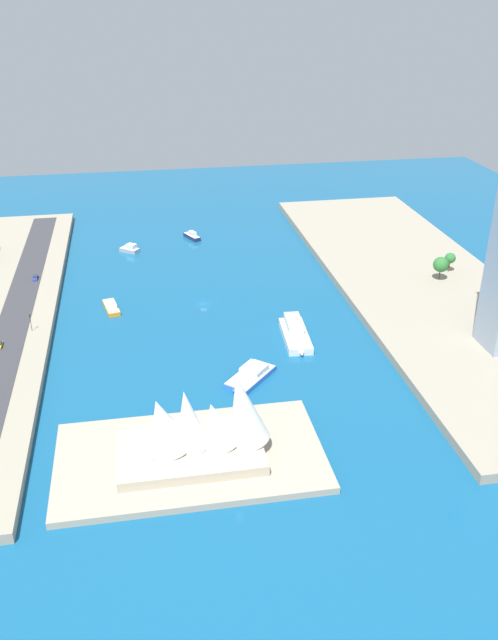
{
  "coord_description": "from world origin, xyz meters",
  "views": [
    {
      "loc": [
        24.11,
        241.0,
        114.67
      ],
      "look_at": [
        -14.54,
        23.01,
        2.97
      ],
      "focal_mm": 37.51,
      "sensor_mm": 36.0,
      "label": 1
    }
  ],
  "objects": [
    {
      "name": "quay_west",
      "position": [
        -92.26,
        0.0,
        1.56
      ],
      "size": [
        70.0,
        240.0,
        3.13
      ],
      "primitive_type": "cube",
      "color": "#9E937F",
      "rests_on": "ground_plane"
    },
    {
      "name": "patrol_launch_navy",
      "position": [
        -3.1,
        -77.37,
        1.39
      ],
      "size": [
        7.98,
        12.6,
        4.05
      ],
      "color": "#1E284C",
      "rests_on": "ground_plane"
    },
    {
      "name": "road_strip",
      "position": [
        71.25,
        0.0,
        3.2
      ],
      "size": [
        11.59,
        228.0,
        0.15
      ],
      "primitive_type": "cube",
      "color": "#38383D",
      "rests_on": "quay_east"
    },
    {
      "name": "catamaran_blue",
      "position": [
        -8.92,
        58.84,
        1.36
      ],
      "size": [
        19.1,
        19.79,
        3.71
      ],
      "color": "blue",
      "rests_on": "ground_plane"
    },
    {
      "name": "opera_landmark",
      "position": [
        12.63,
        96.97,
        10.5
      ],
      "size": [
        40.91,
        25.05,
        24.17
      ],
      "color": "#BCAD93",
      "rests_on": "peninsula_point"
    },
    {
      "name": "ground_plane",
      "position": [
        0.0,
        0.0,
        0.0
      ],
      "size": [
        440.0,
        440.0,
        0.0
      ],
      "primitive_type": "plane",
      "color": "#145684"
    },
    {
      "name": "water_taxi_orange",
      "position": [
        36.14,
        -1.16,
        1.26
      ],
      "size": [
        7.2,
        15.59,
        3.41
      ],
      "color": "orange",
      "rests_on": "ground_plane"
    },
    {
      "name": "yacht_sleek_gray",
      "position": [
        27.88,
        -63.92,
        1.57
      ],
      "size": [
        10.04,
        8.89,
        4.08
      ],
      "color": "#999EA3",
      "rests_on": "ground_plane"
    },
    {
      "name": "peninsula_point",
      "position": [
        14.63,
        96.97,
        1.0
      ],
      "size": [
        71.49,
        39.97,
        2.0
      ],
      "primitive_type": "cube",
      "color": "#A89E89",
      "rests_on": "ground_plane"
    },
    {
      "name": "ferry_white_commuter",
      "position": [
        -29.44,
        34.32,
        2.18
      ],
      "size": [
        10.26,
        26.78,
        5.88
      ],
      "color": "silver",
      "rests_on": "ground_plane"
    },
    {
      "name": "park_tree_cluster",
      "position": [
        -102.01,
        -1.93,
        9.8
      ],
      "size": [
        13.55,
        13.49,
        10.13
      ],
      "color": "brown",
      "rests_on": "quay_west"
    },
    {
      "name": "traffic_light_waterfront",
      "position": [
        63.87,
        18.12,
        7.47
      ],
      "size": [
        0.36,
        0.36,
        6.5
      ],
      "color": "black",
      "rests_on": "quay_east"
    },
    {
      "name": "hatchback_blue",
      "position": [
        67.62,
        -30.0,
        4.06
      ],
      "size": [
        1.94,
        5.12,
        1.61
      ],
      "color": "black",
      "rests_on": "road_strip"
    }
  ]
}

